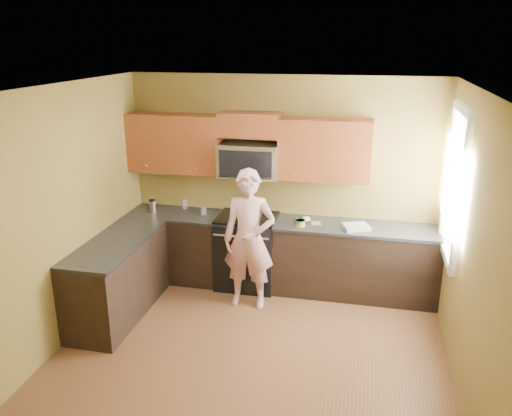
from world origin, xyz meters
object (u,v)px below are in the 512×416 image
(microwave, at_px, (249,176))
(frying_pan, at_px, (247,219))
(woman, at_px, (249,240))
(butter_tub, at_px, (300,226))
(travel_mug, at_px, (153,213))
(stove, at_px, (247,251))

(microwave, distance_m, frying_pan, 0.54)
(woman, height_order, frying_pan, woman)
(woman, height_order, butter_tub, woman)
(frying_pan, bearing_deg, woman, -75.79)
(butter_tub, bearing_deg, microwave, 161.81)
(travel_mug, bearing_deg, stove, 1.25)
(microwave, xyz_separation_m, travel_mug, (-1.28, -0.15, -0.53))
(woman, distance_m, butter_tub, 0.70)
(microwave, relative_size, frying_pan, 1.80)
(woman, bearing_deg, travel_mug, 160.94)
(microwave, bearing_deg, travel_mug, -173.18)
(woman, xyz_separation_m, frying_pan, (-0.13, 0.44, 0.10))
(stove, distance_m, microwave, 0.98)
(stove, height_order, frying_pan, frying_pan)
(microwave, height_order, woman, woman)
(microwave, distance_m, butter_tub, 0.91)
(stove, relative_size, microwave, 1.25)
(stove, height_order, travel_mug, travel_mug)
(frying_pan, distance_m, butter_tub, 0.68)
(woman, xyz_separation_m, travel_mug, (-1.43, 0.50, 0.07))
(stove, xyz_separation_m, travel_mug, (-1.28, -0.03, 0.45))
(frying_pan, bearing_deg, stove, 103.16)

